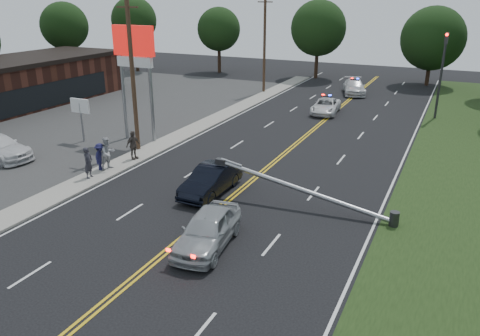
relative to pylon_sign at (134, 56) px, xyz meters
The scene contains 23 objects.
ground 18.50m from the pylon_sign, 53.13° to the right, with size 120.00×120.00×0.00m, color black.
parking_lot 11.92m from the pylon_sign, 157.17° to the right, with size 25.00×60.00×0.01m, color #2D2D2D.
sidewalk 7.46m from the pylon_sign, 62.30° to the right, with size 1.80×70.00×0.12m, color gray.
centerline_yellow 12.73m from the pylon_sign, 20.85° to the right, with size 0.36×80.00×0.00m, color gold.
pylon_sign is the anchor object (origin of this frame).
small_sign 5.45m from the pylon_sign, 150.26° to the right, with size 1.60×0.14×3.10m.
traffic_signal 24.75m from the pylon_sign, 40.39° to the left, with size 0.28×0.41×7.05m.
fallen_streetlight 16.66m from the pylon_sign, 22.22° to the right, with size 9.36×0.44×1.91m.
utility_pole_mid 2.55m from the pylon_sign, 56.98° to the right, with size 1.60×0.28×10.00m.
utility_pole_far 20.06m from the pylon_sign, 86.28° to the left, with size 1.60×0.28×10.00m.
tree_3 29.81m from the pylon_sign, 143.43° to the left, with size 5.63×5.63×9.16m.
tree_4 33.26m from the pylon_sign, 127.38° to the left, with size 5.96×5.96×9.69m.
tree_5 31.59m from the pylon_sign, 107.35° to the left, with size 5.62×5.62×8.44m.
tree_6 31.53m from the pylon_sign, 83.32° to the left, with size 6.68×6.68×9.40m.
tree_7 36.17m from the pylon_sign, 62.39° to the left, with size 7.07×7.07×8.81m.
crashed_sedan 12.35m from the pylon_sign, 34.15° to the right, with size 1.57×4.52×1.49m, color black.
waiting_sedan 17.13m from the pylon_sign, 43.53° to the right, with size 1.83×4.55×1.55m, color #A9ADB1.
emergency_a 17.72m from the pylon_sign, 54.19° to the left, with size 2.12×4.59×1.28m, color silver.
emergency_b 26.04m from the pylon_sign, 66.33° to the left, with size 2.11×5.19×1.51m, color silver.
bystander_a 9.25m from the pylon_sign, 74.70° to the right, with size 0.66×0.43×1.80m, color #292830.
bystander_b 7.98m from the pylon_sign, 70.30° to the right, with size 0.96×0.74×1.97m, color #A9A9AE.
bystander_c 8.24m from the pylon_sign, 73.87° to the right, with size 1.06×0.61×1.64m, color #1B1B44.
bystander_d 6.69m from the pylon_sign, 58.51° to the right, with size 1.07×0.45×1.83m, color #4F453F.
Camera 1 is at (9.96, -12.26, 9.94)m, focal length 35.00 mm.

